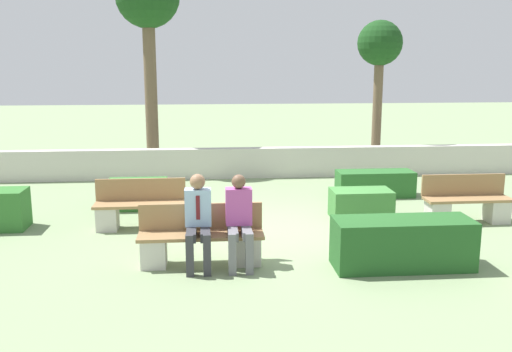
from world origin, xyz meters
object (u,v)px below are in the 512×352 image
object	(u,v)px
bench_left_side	(467,205)
tree_center_left	(380,50)
person_seated_man	(198,217)
tree_leftmost	(148,4)
bench_right_side	(140,211)
bench_front	(201,242)
person_seated_woman	(239,217)

from	to	relation	value
bench_left_side	tree_center_left	world-z (taller)	tree_center_left
person_seated_man	tree_leftmost	xyz separation A→B (m)	(-1.33, 7.72, 3.64)
bench_right_side	tree_center_left	size ratio (longest dim) A/B	0.40
bench_front	person_seated_woman	xyz separation A→B (m)	(0.56, -0.14, 0.41)
bench_left_side	bench_right_side	size ratio (longest dim) A/B	1.00
bench_right_side	tree_leftmost	xyz separation A→B (m)	(-0.27, 5.66, 4.07)
bench_left_side	bench_right_side	bearing A→B (deg)	172.41
bench_left_side	person_seated_woman	xyz separation A→B (m)	(-4.34, -1.94, 0.42)
bench_front	bench_left_side	xyz separation A→B (m)	(4.89, 1.80, -0.01)
bench_left_side	tree_center_left	xyz separation A→B (m)	(-0.04, 5.69, 2.91)
bench_left_side	tree_leftmost	distance (m)	9.45
bench_left_side	bench_right_side	distance (m)	5.99
tree_center_left	bench_right_side	bearing A→B (deg)	-136.94
bench_front	tree_center_left	distance (m)	9.39
tree_center_left	bench_left_side	bearing A→B (deg)	-89.62
bench_front	tree_leftmost	world-z (taller)	tree_leftmost
bench_right_side	person_seated_woman	bearing A→B (deg)	-53.85
tree_leftmost	person_seated_woman	bearing A→B (deg)	-76.02
tree_center_left	tree_leftmost	bearing A→B (deg)	179.14
person_seated_man	tree_center_left	world-z (taller)	tree_center_left
bench_left_side	tree_leftmost	bearing A→B (deg)	130.89
bench_front	bench_left_side	bearing A→B (deg)	20.17
bench_right_side	tree_leftmost	bearing A→B (deg)	90.17
person_seated_man	bench_front	bearing A→B (deg)	76.03
bench_front	person_seated_man	distance (m)	0.45
bench_left_side	person_seated_man	xyz separation A→B (m)	(-4.93, -1.93, 0.43)
person_seated_man	tree_leftmost	bearing A→B (deg)	99.79
person_seated_man	tree_leftmost	world-z (taller)	tree_leftmost
bench_front	person_seated_woman	size ratio (longest dim) A/B	1.37
person_seated_man	bench_right_side	bearing A→B (deg)	117.27
person_seated_woman	person_seated_man	bearing A→B (deg)	179.69
bench_right_side	tree_leftmost	size ratio (longest dim) A/B	0.29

